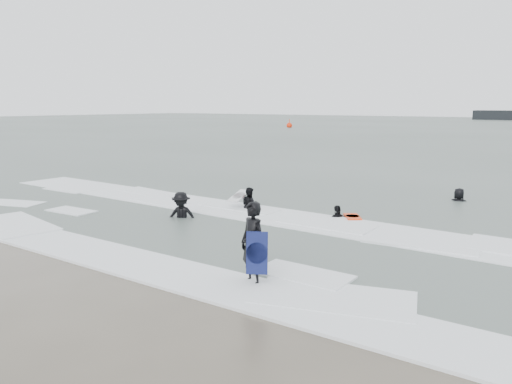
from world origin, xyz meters
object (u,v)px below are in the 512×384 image
Objects in this scene: surfer_centre at (252,284)px; surfer_wading at (250,210)px; surfer_right_near at (338,219)px; buoy at (289,125)px; surfer_right_far at (459,202)px; surfer_breaker at (181,219)px.

surfer_centre is 1.34× the size of surfer_wading.
buoy is (-39.24, 59.32, 0.42)m from surfer_right_near.
buoy is at bearing -59.27° from surfer_right_far.
surfer_breaker is 11.81m from surfer_right_far.
surfer_centre is at bearing 50.96° from surfer_right_near.
surfer_centre reaches higher than surfer_wading.
surfer_right_far reaches higher than surfer_right_near.
surfer_right_far is at bearing -108.73° from surfer_wading.
surfer_centre is at bearing -58.56° from buoy.
surfer_wading is at bearing 145.31° from surfer_centre.
surfer_wading is 9.06m from surfer_right_far.
surfer_breaker is (-1.05, -2.73, 0.00)m from surfer_wading.
surfer_right_far is (2.76, 5.86, 0.00)m from surfer_right_near.
surfer_breaker is at bearing 44.41° from surfer_right_far.
surfer_centre is at bearing 76.79° from surfer_right_far.
surfer_breaker is at bearing -61.05° from buoy.
surfer_right_near is at bearing -143.82° from surfer_wading.
surfer_breaker is (-5.97, 3.80, 0.00)m from surfer_centre.
surfer_right_far is 67.98m from buoy.
buoy reaches higher than surfer_right_near.
surfer_right_near is at bearing 10.27° from surfer_breaker.
surfer_wading is 0.89× the size of buoy.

